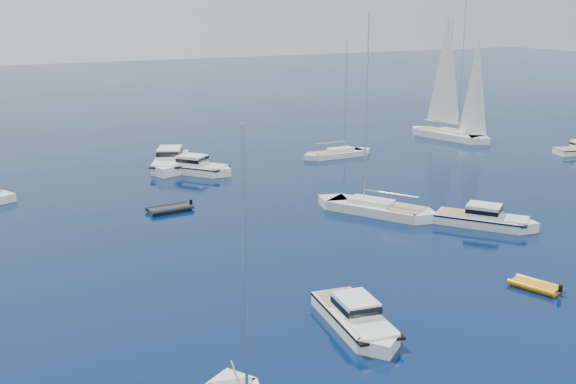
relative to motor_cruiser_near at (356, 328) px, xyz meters
name	(u,v)px	position (x,y,z in m)	size (l,w,h in m)	color
ground	(464,311)	(7.10, -1.08, 0.00)	(400.00, 400.00, 0.00)	#071A48
motor_cruiser_near	(356,328)	(0.00, 0.00, 0.00)	(2.69, 8.80, 2.31)	white
motor_cruiser_right	(485,226)	(20.10, 11.34, 0.00)	(2.78, 9.07, 2.38)	silver
motor_cruiser_distant	(170,167)	(3.16, 44.62, 0.00)	(3.40, 11.12, 2.92)	white
motor_cruiser_horizon	(194,173)	(4.76, 40.87, 0.00)	(2.97, 9.71, 2.55)	white
sailboat_mid_r	(376,213)	(14.03, 18.77, 0.00)	(3.23, 12.41, 18.25)	silver
sailboat_centre	(338,157)	(23.38, 40.93, 0.00)	(2.56, 9.85, 14.48)	silver
sailboat_sails_r	(449,138)	(43.48, 44.16, 0.00)	(3.55, 13.64, 20.05)	silver
sailboat_sails_far	(448,112)	(59.45, 63.82, 0.00)	(2.88, 11.08, 16.29)	silver
tender_yellow	(535,289)	(13.60, -0.52, 0.00)	(1.88, 3.38, 0.95)	orange
tender_grey_far	(170,211)	(-2.30, 27.85, 0.00)	(2.27, 4.23, 0.95)	black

